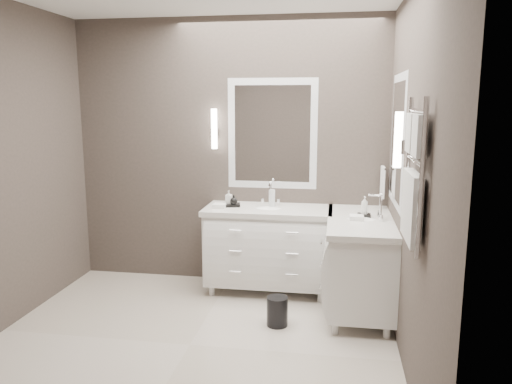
% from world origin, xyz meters
% --- Properties ---
extents(floor, '(3.20, 3.00, 0.01)m').
position_xyz_m(floor, '(0.00, 0.00, -0.01)').
color(floor, beige).
rests_on(floor, ground).
extents(wall_back, '(3.20, 0.01, 2.70)m').
position_xyz_m(wall_back, '(0.00, 1.50, 1.35)').
color(wall_back, '#413834').
rests_on(wall_back, floor).
extents(wall_front, '(3.20, 0.01, 2.70)m').
position_xyz_m(wall_front, '(0.00, -1.50, 1.35)').
color(wall_front, '#413834').
rests_on(wall_front, floor).
extents(wall_right, '(0.01, 3.00, 2.70)m').
position_xyz_m(wall_right, '(1.60, 0.00, 1.35)').
color(wall_right, '#413834').
rests_on(wall_right, floor).
extents(vanity_back, '(1.24, 0.59, 0.97)m').
position_xyz_m(vanity_back, '(0.45, 1.23, 0.49)').
color(vanity_back, white).
rests_on(vanity_back, floor).
extents(vanity_right, '(0.59, 1.24, 0.97)m').
position_xyz_m(vanity_right, '(1.33, 0.90, 0.49)').
color(vanity_right, white).
rests_on(vanity_right, floor).
extents(mirror_back, '(0.90, 0.02, 1.10)m').
position_xyz_m(mirror_back, '(0.45, 1.49, 1.55)').
color(mirror_back, white).
rests_on(mirror_back, wall_back).
extents(mirror_right, '(0.02, 0.90, 1.10)m').
position_xyz_m(mirror_right, '(1.59, 0.80, 1.55)').
color(mirror_right, white).
rests_on(mirror_right, wall_right).
extents(sconce_back, '(0.06, 0.06, 0.40)m').
position_xyz_m(sconce_back, '(-0.13, 1.43, 1.59)').
color(sconce_back, white).
rests_on(sconce_back, wall_back).
extents(sconce_right, '(0.06, 0.06, 0.40)m').
position_xyz_m(sconce_right, '(1.53, 0.22, 1.59)').
color(sconce_right, white).
rests_on(sconce_right, wall_right).
extents(towel_bar_corner, '(0.03, 0.22, 0.30)m').
position_xyz_m(towel_bar_corner, '(1.54, 1.36, 1.12)').
color(towel_bar_corner, white).
rests_on(towel_bar_corner, wall_right).
extents(towel_ladder, '(0.06, 0.58, 0.90)m').
position_xyz_m(towel_ladder, '(1.55, -0.40, 1.39)').
color(towel_ladder, white).
rests_on(towel_ladder, wall_right).
extents(waste_bin, '(0.19, 0.19, 0.25)m').
position_xyz_m(waste_bin, '(0.63, 0.45, 0.13)').
color(waste_bin, black).
rests_on(waste_bin, floor).
extents(amenity_tray_back, '(0.19, 0.16, 0.03)m').
position_xyz_m(amenity_tray_back, '(0.08, 1.24, 0.86)').
color(amenity_tray_back, black).
rests_on(amenity_tray_back, vanity_back).
extents(amenity_tray_right, '(0.12, 0.16, 0.02)m').
position_xyz_m(amenity_tray_right, '(1.35, 0.97, 0.86)').
color(amenity_tray_right, black).
rests_on(amenity_tray_right, vanity_right).
extents(water_bottle, '(0.07, 0.07, 0.18)m').
position_xyz_m(water_bottle, '(0.48, 1.23, 0.94)').
color(water_bottle, silver).
rests_on(water_bottle, vanity_back).
extents(soap_bottle_a, '(0.06, 0.06, 0.13)m').
position_xyz_m(soap_bottle_a, '(0.05, 1.26, 0.94)').
color(soap_bottle_a, white).
rests_on(soap_bottle_a, amenity_tray_back).
extents(soap_bottle_b, '(0.07, 0.07, 0.09)m').
position_xyz_m(soap_bottle_b, '(0.11, 1.21, 0.92)').
color(soap_bottle_b, black).
rests_on(soap_bottle_b, amenity_tray_back).
extents(soap_bottle_c, '(0.08, 0.08, 0.17)m').
position_xyz_m(soap_bottle_c, '(1.35, 0.97, 0.96)').
color(soap_bottle_c, white).
rests_on(soap_bottle_c, amenity_tray_right).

